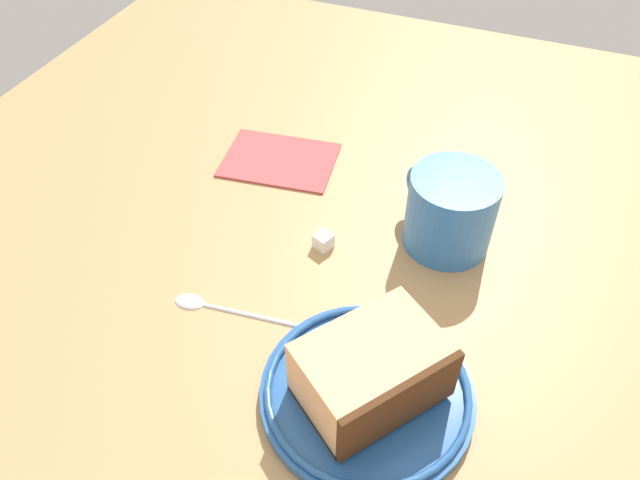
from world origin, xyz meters
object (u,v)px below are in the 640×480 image
(sugar_cube, at_px, (323,241))
(cake_slice, at_px, (372,372))
(folded_napkin, at_px, (279,159))
(tea_mug, at_px, (450,210))
(teaspoon, at_px, (210,305))
(small_plate, at_px, (367,392))

(sugar_cube, bearing_deg, cake_slice, -146.62)
(folded_napkin, bearing_deg, tea_mug, -105.33)
(teaspoon, height_order, sugar_cube, sugar_cube)
(cake_slice, distance_m, folded_napkin, 0.34)
(cake_slice, height_order, tea_mug, tea_mug)
(small_plate, xyz_separation_m, sugar_cube, (0.15, 0.10, 0.00))
(small_plate, bearing_deg, teaspoon, 77.66)
(cake_slice, height_order, folded_napkin, cake_slice)
(cake_slice, relative_size, teaspoon, 1.06)
(tea_mug, height_order, teaspoon, tea_mug)
(cake_slice, distance_m, tea_mug, 0.21)
(tea_mug, relative_size, teaspoon, 0.79)
(cake_slice, bearing_deg, tea_mug, -4.03)
(sugar_cube, bearing_deg, teaspoon, 148.08)
(small_plate, relative_size, sugar_cube, 10.55)
(tea_mug, distance_m, teaspoon, 0.26)
(tea_mug, bearing_deg, folded_napkin, 74.67)
(teaspoon, distance_m, folded_napkin, 0.23)
(cake_slice, xyz_separation_m, tea_mug, (0.21, -0.01, 0.00))
(tea_mug, relative_size, sugar_cube, 6.01)
(teaspoon, xyz_separation_m, folded_napkin, (0.23, 0.03, -0.00))
(small_plate, relative_size, cake_slice, 1.32)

